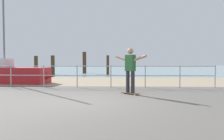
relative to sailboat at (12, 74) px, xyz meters
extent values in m
cube|color=#605B56|center=(5.09, -6.41, -0.52)|extent=(24.00, 10.00, 0.04)
cube|color=tan|center=(5.09, 1.59, -0.52)|extent=(24.00, 6.00, 0.04)
cube|color=#849EA3|center=(5.09, 29.59, -0.52)|extent=(72.00, 50.00, 0.04)
cylinder|color=#9EA0A5|center=(0.86, -1.81, 0.00)|extent=(0.05, 0.05, 1.05)
cylinder|color=#9EA0A5|center=(2.46, -1.81, 0.00)|extent=(0.05, 0.05, 1.05)
cylinder|color=#9EA0A5|center=(4.07, -1.81, 0.00)|extent=(0.05, 0.05, 1.05)
cylinder|color=#9EA0A5|center=(5.67, -1.81, 0.00)|extent=(0.05, 0.05, 1.05)
cylinder|color=#9EA0A5|center=(7.27, -1.81, 0.00)|extent=(0.05, 0.05, 1.05)
cylinder|color=#9EA0A5|center=(8.87, -1.81, 0.00)|extent=(0.05, 0.05, 1.05)
cylinder|color=#9EA0A5|center=(10.47, -1.81, 0.00)|extent=(0.05, 0.05, 1.05)
cylinder|color=#9EA0A5|center=(4.07, -1.81, 0.50)|extent=(12.81, 0.04, 0.04)
cylinder|color=#9EA0A5|center=(4.07, -1.81, 0.05)|extent=(12.81, 0.04, 0.04)
cube|color=#B21E23|center=(-0.16, 0.02, -0.07)|extent=(4.54, 1.95, 0.90)
cone|color=#B21E23|center=(2.02, -0.26, -0.07)|extent=(1.19, 0.90, 0.77)
cylinder|color=slate|center=(-0.46, 0.06, 2.56)|extent=(0.10, 0.10, 4.37)
cube|color=silver|center=(-0.75, 0.10, 0.63)|extent=(1.31, 1.05, 0.50)
cube|color=brown|center=(6.49, -3.96, -0.45)|extent=(0.73, 0.69, 0.02)
cylinder|color=silver|center=(6.75, -4.09, -0.49)|extent=(0.06, 0.06, 0.06)
cylinder|color=silver|center=(6.64, -4.21, -0.49)|extent=(0.06, 0.06, 0.06)
cylinder|color=silver|center=(6.34, -3.72, -0.49)|extent=(0.06, 0.06, 0.06)
cylinder|color=silver|center=(6.23, -3.83, -0.49)|extent=(0.06, 0.06, 0.06)
cylinder|color=#26262B|center=(6.58, -4.05, -0.04)|extent=(0.14, 0.14, 0.80)
cylinder|color=#26262B|center=(6.40, -3.88, -0.04)|extent=(0.14, 0.14, 0.80)
cube|color=#26592D|center=(6.49, -3.96, 0.66)|extent=(0.40, 0.39, 0.60)
sphere|color=#9E755B|center=(6.49, -3.96, 1.10)|extent=(0.22, 0.22, 0.22)
cylinder|color=#9E755B|center=(6.82, -4.26, 0.84)|extent=(0.47, 0.44, 0.23)
cylinder|color=#9E755B|center=(6.16, -3.66, 0.84)|extent=(0.47, 0.44, 0.23)
cylinder|color=#422D1E|center=(-2.78, 10.56, 0.39)|extent=(0.38, 0.38, 1.82)
cylinder|color=#422D1E|center=(-0.22, 8.08, 0.37)|extent=(0.35, 0.35, 1.79)
cylinder|color=#422D1E|center=(2.34, 10.48, 0.59)|extent=(0.38, 0.38, 2.22)
cylinder|color=#422D1E|center=(4.90, 8.23, 0.38)|extent=(0.25, 0.25, 1.81)
camera|label=1|loc=(6.16, -12.14, 0.72)|focal=35.38mm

